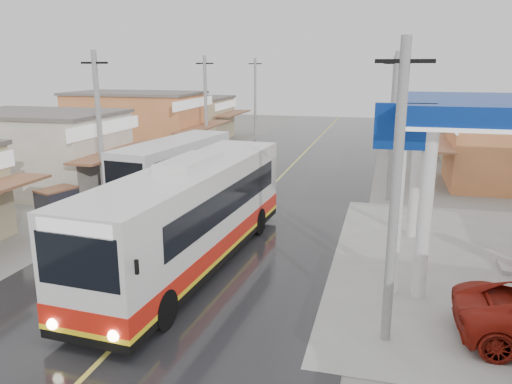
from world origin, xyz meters
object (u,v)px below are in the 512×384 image
at_px(coach_bus, 193,215).
at_px(second_bus, 175,166).
at_px(tyre_stack, 52,232).
at_px(tricycle_near, 57,201).
at_px(cyclist, 92,230).

relative_size(coach_bus, second_bus, 1.36).
relative_size(coach_bus, tyre_stack, 15.40).
xyz_separation_m(second_bus, tricycle_near, (-3.79, -5.54, -0.84)).
height_order(coach_bus, second_bus, coach_bus).
xyz_separation_m(coach_bus, tricycle_near, (-8.65, 3.84, -1.11)).
height_order(tricycle_near, tyre_stack, tricycle_near).
distance_m(cyclist, tricycle_near, 4.99).
xyz_separation_m(second_bus, tyre_stack, (-2.32, -8.01, -1.48)).
xyz_separation_m(coach_bus, second_bus, (-4.86, 9.37, -0.27)).
bearing_deg(tricycle_near, coach_bus, -7.04).
distance_m(second_bus, tyre_stack, 8.47).
relative_size(second_bus, cyclist, 4.27).
bearing_deg(cyclist, tyre_stack, 156.74).
distance_m(coach_bus, cyclist, 4.97).
bearing_deg(second_bus, tricycle_near, -117.43).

